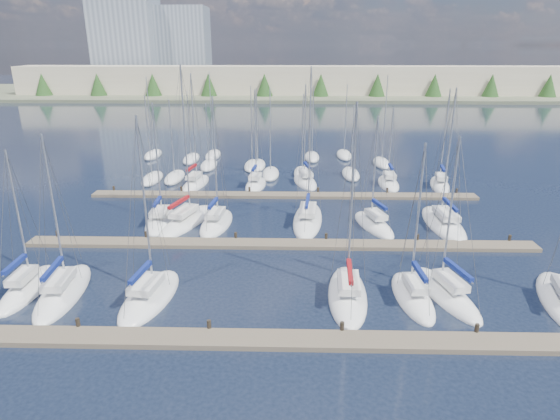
{
  "coord_description": "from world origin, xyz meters",
  "views": [
    {
      "loc": [
        0.9,
        -21.23,
        16.44
      ],
      "look_at": [
        0.0,
        14.0,
        4.0
      ],
      "focal_mm": 30.0,
      "sensor_mm": 36.0,
      "label": 1
    }
  ],
  "objects_px": {
    "sailboat_r": "(440,185)",
    "sailboat_p": "(305,181)",
    "sailboat_a": "(28,288)",
    "sailboat_m": "(443,223)",
    "sailboat_n": "(195,184)",
    "sailboat_i": "(187,221)",
    "sailboat_l": "(374,225)",
    "sailboat_j": "(217,223)",
    "sailboat_o": "(256,185)",
    "sailboat_h": "(161,221)",
    "sailboat_b": "(64,292)",
    "sailboat_e": "(412,296)",
    "sailboat_d": "(347,295)",
    "sailboat_q": "(388,183)",
    "sailboat_f": "(446,293)",
    "sailboat_k": "(308,219)",
    "sailboat_c": "(150,297)"
  },
  "relations": [
    {
      "from": "sailboat_m",
      "to": "sailboat_j",
      "type": "relative_size",
      "value": 1.06
    },
    {
      "from": "sailboat_a",
      "to": "sailboat_d",
      "type": "height_order",
      "value": "sailboat_d"
    },
    {
      "from": "sailboat_a",
      "to": "sailboat_f",
      "type": "height_order",
      "value": "sailboat_f"
    },
    {
      "from": "sailboat_q",
      "to": "sailboat_l",
      "type": "height_order",
      "value": "sailboat_l"
    },
    {
      "from": "sailboat_p",
      "to": "sailboat_n",
      "type": "xyz_separation_m",
      "value": [
        -13.65,
        -1.53,
        0.01
      ]
    },
    {
      "from": "sailboat_b",
      "to": "sailboat_i",
      "type": "distance_m",
      "value": 15.18
    },
    {
      "from": "sailboat_r",
      "to": "sailboat_p",
      "type": "bearing_deg",
      "value": -174.35
    },
    {
      "from": "sailboat_f",
      "to": "sailboat_m",
      "type": "bearing_deg",
      "value": 60.55
    },
    {
      "from": "sailboat_d",
      "to": "sailboat_p",
      "type": "bearing_deg",
      "value": 98.24
    },
    {
      "from": "sailboat_h",
      "to": "sailboat_i",
      "type": "relative_size",
      "value": 0.78
    },
    {
      "from": "sailboat_m",
      "to": "sailboat_k",
      "type": "distance_m",
      "value": 13.1
    },
    {
      "from": "sailboat_n",
      "to": "sailboat_i",
      "type": "height_order",
      "value": "sailboat_i"
    },
    {
      "from": "sailboat_d",
      "to": "sailboat_i",
      "type": "distance_m",
      "value": 19.93
    },
    {
      "from": "sailboat_c",
      "to": "sailboat_r",
      "type": "relative_size",
      "value": 1.05
    },
    {
      "from": "sailboat_b",
      "to": "sailboat_a",
      "type": "height_order",
      "value": "sailboat_b"
    },
    {
      "from": "sailboat_b",
      "to": "sailboat_p",
      "type": "bearing_deg",
      "value": 52.58
    },
    {
      "from": "sailboat_h",
      "to": "sailboat_j",
      "type": "bearing_deg",
      "value": -6.14
    },
    {
      "from": "sailboat_e",
      "to": "sailboat_d",
      "type": "distance_m",
      "value": 4.44
    },
    {
      "from": "sailboat_e",
      "to": "sailboat_o",
      "type": "bearing_deg",
      "value": 112.42
    },
    {
      "from": "sailboat_k",
      "to": "sailboat_m",
      "type": "bearing_deg",
      "value": 1.44
    },
    {
      "from": "sailboat_j",
      "to": "sailboat_h",
      "type": "bearing_deg",
      "value": -177.77
    },
    {
      "from": "sailboat_k",
      "to": "sailboat_r",
      "type": "xyz_separation_m",
      "value": [
        16.67,
        12.45,
        0.01
      ]
    },
    {
      "from": "sailboat_a",
      "to": "sailboat_h",
      "type": "bearing_deg",
      "value": 63.9
    },
    {
      "from": "sailboat_d",
      "to": "sailboat_e",
      "type": "bearing_deg",
      "value": 2.08
    },
    {
      "from": "sailboat_k",
      "to": "sailboat_h",
      "type": "bearing_deg",
      "value": -170.96
    },
    {
      "from": "sailboat_m",
      "to": "sailboat_b",
      "type": "height_order",
      "value": "sailboat_m"
    },
    {
      "from": "sailboat_a",
      "to": "sailboat_n",
      "type": "xyz_separation_m",
      "value": [
        6.73,
        26.58,
        0.02
      ]
    },
    {
      "from": "sailboat_l",
      "to": "sailboat_e",
      "type": "bearing_deg",
      "value": -103.9
    },
    {
      "from": "sailboat_p",
      "to": "sailboat_i",
      "type": "xyz_separation_m",
      "value": [
        -11.97,
        -14.43,
        0.0
      ]
    },
    {
      "from": "sailboat_c",
      "to": "sailboat_j",
      "type": "relative_size",
      "value": 1.02
    },
    {
      "from": "sailboat_q",
      "to": "sailboat_h",
      "type": "relative_size",
      "value": 0.83
    },
    {
      "from": "sailboat_a",
      "to": "sailboat_r",
      "type": "xyz_separation_m",
      "value": [
        36.96,
        26.95,
        0.01
      ]
    },
    {
      "from": "sailboat_a",
      "to": "sailboat_m",
      "type": "bearing_deg",
      "value": 19.92
    },
    {
      "from": "sailboat_p",
      "to": "sailboat_e",
      "type": "relative_size",
      "value": 1.12
    },
    {
      "from": "sailboat_m",
      "to": "sailboat_b",
      "type": "relative_size",
      "value": 1.15
    },
    {
      "from": "sailboat_f",
      "to": "sailboat_d",
      "type": "bearing_deg",
      "value": 169.84
    },
    {
      "from": "sailboat_l",
      "to": "sailboat_k",
      "type": "height_order",
      "value": "sailboat_k"
    },
    {
      "from": "sailboat_o",
      "to": "sailboat_j",
      "type": "relative_size",
      "value": 0.96
    },
    {
      "from": "sailboat_l",
      "to": "sailboat_j",
      "type": "xyz_separation_m",
      "value": [
        -15.17,
        0.05,
        0.0
      ]
    },
    {
      "from": "sailboat_q",
      "to": "sailboat_a",
      "type": "xyz_separation_m",
      "value": [
        -30.76,
        -27.5,
        0.01
      ]
    },
    {
      "from": "sailboat_l",
      "to": "sailboat_m",
      "type": "bearing_deg",
      "value": -11.42
    },
    {
      "from": "sailboat_b",
      "to": "sailboat_i",
      "type": "bearing_deg",
      "value": 62.49
    },
    {
      "from": "sailboat_q",
      "to": "sailboat_e",
      "type": "relative_size",
      "value": 0.89
    },
    {
      "from": "sailboat_l",
      "to": "sailboat_e",
      "type": "relative_size",
      "value": 0.98
    },
    {
      "from": "sailboat_o",
      "to": "sailboat_i",
      "type": "bearing_deg",
      "value": -109.25
    },
    {
      "from": "sailboat_l",
      "to": "sailboat_e",
      "type": "xyz_separation_m",
      "value": [
        0.43,
        -13.61,
        0.01
      ]
    },
    {
      "from": "sailboat_p",
      "to": "sailboat_f",
      "type": "distance_m",
      "value": 29.47
    },
    {
      "from": "sailboat_m",
      "to": "sailboat_b",
      "type": "distance_m",
      "value": 33.68
    },
    {
      "from": "sailboat_o",
      "to": "sailboat_h",
      "type": "relative_size",
      "value": 1.01
    },
    {
      "from": "sailboat_i",
      "to": "sailboat_r",
      "type": "xyz_separation_m",
      "value": [
        28.56,
        13.26,
        0.0
      ]
    }
  ]
}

